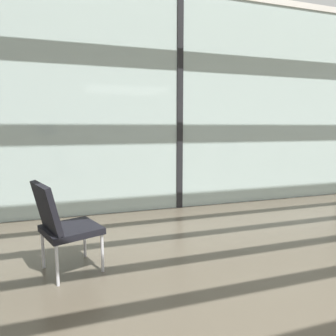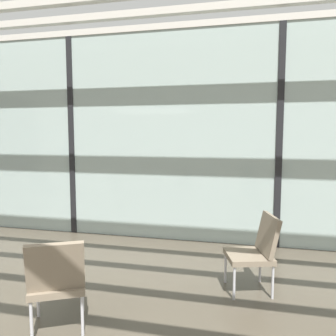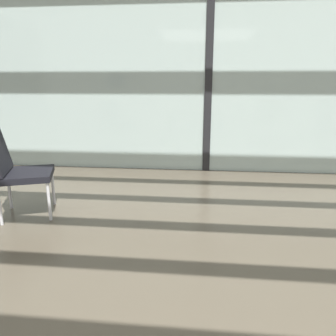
% 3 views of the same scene
% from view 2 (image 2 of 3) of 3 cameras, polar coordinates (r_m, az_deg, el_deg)
% --- Properties ---
extents(glass_curtain_wall, '(14.00, 0.08, 3.44)m').
position_cam_2_polar(glass_curtain_wall, '(6.21, -15.91, 5.08)').
color(glass_curtain_wall, '#A3B7B2').
rests_on(glass_curtain_wall, ground).
extents(window_mullion_1, '(0.10, 0.12, 3.44)m').
position_cam_2_polar(window_mullion_1, '(6.21, -15.91, 5.08)').
color(window_mullion_1, black).
rests_on(window_mullion_1, ground).
extents(window_mullion_2, '(0.10, 0.12, 3.44)m').
position_cam_2_polar(window_mullion_2, '(5.45, 18.40, 4.94)').
color(window_mullion_2, black).
rests_on(window_mullion_2, ground).
extents(parked_airplane, '(12.02, 3.83, 3.83)m').
position_cam_2_polar(parked_airplane, '(10.32, 2.50, 6.58)').
color(parked_airplane, silver).
rests_on(parked_airplane, ground).
extents(lounge_chair_0, '(0.67, 0.69, 0.87)m').
position_cam_2_polar(lounge_chair_0, '(3.29, -18.34, -17.41)').
color(lounge_chair_0, '#7F705B').
rests_on(lounge_chair_0, ground).
extents(lounge_chair_2, '(0.64, 0.61, 0.87)m').
position_cam_2_polar(lounge_chair_2, '(4.01, 14.80, -13.03)').
color(lounge_chair_2, '#7F705B').
rests_on(lounge_chair_2, ground).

